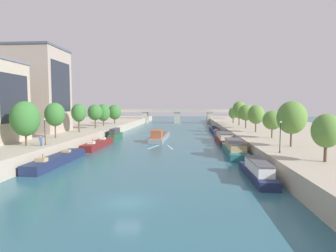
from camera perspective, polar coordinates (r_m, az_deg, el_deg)
name	(u,v)px	position (r m, az deg, el deg)	size (l,w,h in m)	color
ground_plane	(127,202)	(27.16, -8.49, -15.34)	(400.00, 400.00, 0.00)	#2D6070
quay_left	(56,131)	(89.76, -22.25, -1.00)	(36.00, 170.00, 2.53)	#B2A893
quay_right	(290,133)	(85.24, 23.88, -1.31)	(36.00, 170.00, 2.53)	#B2A893
barge_midriver	(160,136)	(72.96, -1.74, -2.12)	(3.93, 20.10, 3.04)	gray
wake_behind_barge	(162,147)	(60.06, -1.32, -4.38)	(5.60, 5.95, 0.03)	#A0CCD6
moored_boat_left_upstream	(57,160)	(46.21, -21.96, -6.49)	(2.81, 16.01, 2.43)	#1E284C
moored_boat_left_downstream	(98,144)	(61.74, -14.25, -3.63)	(2.71, 15.27, 2.45)	maroon
moored_boat_left_lone	(115,134)	(76.71, -10.85, -1.67)	(1.82, 10.37, 2.85)	#235633
moored_boat_right_downstream	(257,171)	(36.28, 18.02, -8.83)	(2.38, 12.12, 2.37)	#1E284C
moored_boat_right_gap_after	(235,148)	(52.92, 13.61, -4.50)	(3.78, 16.40, 2.62)	#23666B
moored_boat_right_lone	(224,138)	(69.45, 11.49, -2.41)	(3.41, 15.88, 2.54)	maroon
moored_boat_right_upstream	(217,133)	(85.98, 10.19, -1.44)	(2.52, 14.69, 2.15)	#1E284C
moored_boat_right_midway	(213,129)	(101.24, 9.38, -0.56)	(2.74, 13.90, 2.16)	#1E284C
tree_left_nearest	(25,119)	(50.24, -27.46, 1.35)	(4.58, 4.58, 7.24)	brown
tree_left_past_mid	(55,114)	(59.51, -22.38, 2.22)	(3.96, 3.96, 7.09)	brown
tree_left_end_of_row	(79,113)	(70.80, -18.01, 2.60)	(3.54, 3.54, 6.93)	brown
tree_left_by_lamp	(95,112)	(80.63, -14.87, 2.74)	(4.12, 4.12, 6.80)	brown
tree_left_midway	(103,113)	(89.11, -13.24, 2.72)	(4.18, 4.18, 6.94)	brown
tree_left_distant	(115,112)	(99.61, -11.01, 2.83)	(4.65, 4.65, 6.71)	brown
tree_right_second	(326,131)	(36.66, 29.95, -0.88)	(3.25, 3.25, 5.62)	brown
tree_right_end_of_row	(292,118)	(47.68, 24.24, 1.60)	(4.56, 4.56, 7.24)	brown
tree_right_past_mid	(272,120)	(58.86, 20.78, 1.13)	(3.78, 3.78, 5.50)	brown
tree_right_third	(256,115)	(70.43, 17.76, 2.27)	(4.03, 4.03, 6.60)	brown
tree_right_distant	(246,113)	(81.47, 15.85, 2.68)	(4.31, 4.31, 6.74)	brown
tree_right_by_lamp	(239,110)	(92.64, 14.55, 3.26)	(4.41, 4.41, 7.87)	brown
tree_right_far	(233,113)	(104.98, 13.36, 2.64)	(3.33, 3.33, 5.80)	brown
lamppost_left_bank	(45,130)	(49.94, -24.14, -0.83)	(0.28, 0.28, 4.39)	black
lamppost_right_bank	(280,135)	(41.05, 22.22, -1.82)	(0.28, 0.28, 4.39)	black
building_left_tall	(40,90)	(74.46, -25.01, 6.76)	(11.16, 12.44, 20.48)	#A89989
bridge_far	(177,114)	(138.43, 1.92, 2.40)	(56.67, 4.40, 7.03)	#ADA899
person_on_quay	(41,140)	(48.86, -24.82, -2.71)	(0.36, 0.45, 1.62)	navy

